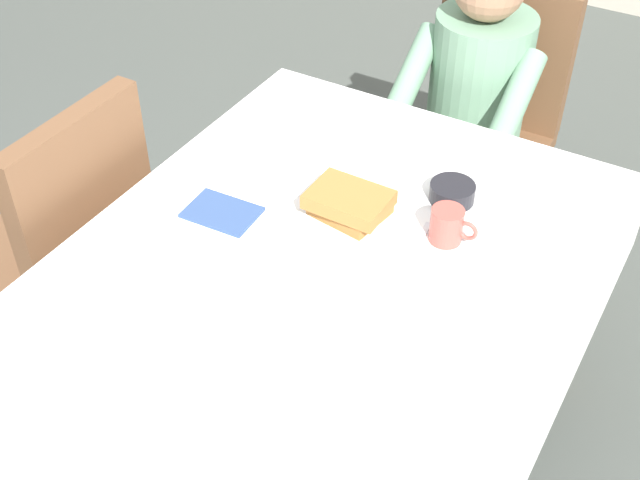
% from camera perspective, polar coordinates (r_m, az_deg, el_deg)
% --- Properties ---
extents(ground_plane, '(14.00, 14.00, 0.00)m').
position_cam_1_polar(ground_plane, '(2.38, -0.45, -15.66)').
color(ground_plane, '#474C47').
extents(dining_table_main, '(1.12, 1.52, 0.74)m').
position_cam_1_polar(dining_table_main, '(1.87, -0.55, -4.51)').
color(dining_table_main, white).
rests_on(dining_table_main, ground).
extents(chair_diner, '(0.44, 0.45, 0.93)m').
position_cam_1_polar(chair_diner, '(2.81, 11.34, 8.71)').
color(chair_diner, brown).
rests_on(chair_diner, ground).
extents(diner_person, '(0.40, 0.43, 1.12)m').
position_cam_1_polar(diner_person, '(2.61, 10.47, 9.77)').
color(diner_person, gray).
rests_on(diner_person, ground).
extents(chair_left_side, '(0.45, 0.44, 0.93)m').
position_cam_1_polar(chair_left_side, '(2.34, -16.97, 0.30)').
color(chair_left_side, brown).
rests_on(chair_left_side, ground).
extents(plate_breakfast, '(0.28, 0.28, 0.02)m').
position_cam_1_polar(plate_breakfast, '(1.96, 1.79, 1.69)').
color(plate_breakfast, white).
rests_on(plate_breakfast, dining_table_main).
extents(breakfast_stack, '(0.19, 0.16, 0.07)m').
position_cam_1_polar(breakfast_stack, '(1.93, 2.04, 2.54)').
color(breakfast_stack, '#A36B33').
rests_on(breakfast_stack, plate_breakfast).
extents(cup_coffee, '(0.11, 0.08, 0.08)m').
position_cam_1_polar(cup_coffee, '(1.90, 8.74, 1.00)').
color(cup_coffee, '#B24C42').
rests_on(cup_coffee, dining_table_main).
extents(bowl_butter, '(0.11, 0.11, 0.04)m').
position_cam_1_polar(bowl_butter, '(2.03, 9.06, 3.24)').
color(bowl_butter, black).
rests_on(bowl_butter, dining_table_main).
extents(fork_left_of_plate, '(0.02, 0.18, 0.00)m').
position_cam_1_polar(fork_left_of_plate, '(2.03, -3.20, 2.95)').
color(fork_left_of_plate, silver).
rests_on(fork_left_of_plate, dining_table_main).
extents(knife_right_of_plate, '(0.04, 0.20, 0.00)m').
position_cam_1_polar(knife_right_of_plate, '(1.89, 6.55, -0.60)').
color(knife_right_of_plate, silver).
rests_on(knife_right_of_plate, dining_table_main).
extents(spoon_near_edge, '(0.15, 0.02, 0.00)m').
position_cam_1_polar(spoon_near_edge, '(1.78, -4.22, -3.56)').
color(spoon_near_edge, silver).
rests_on(spoon_near_edge, dining_table_main).
extents(napkin_folded, '(0.18, 0.13, 0.01)m').
position_cam_1_polar(napkin_folded, '(1.99, -6.75, 1.90)').
color(napkin_folded, '#334C7F').
rests_on(napkin_folded, dining_table_main).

